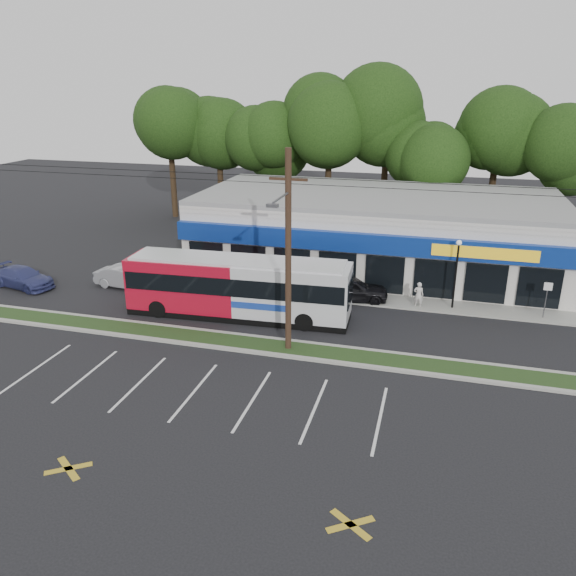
% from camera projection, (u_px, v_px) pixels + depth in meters
% --- Properties ---
extents(ground, '(120.00, 120.00, 0.00)m').
position_uv_depth(ground, '(226.00, 351.00, 28.24)').
color(ground, black).
rests_on(ground, ground).
extents(grass_strip, '(40.00, 1.60, 0.12)m').
position_uv_depth(grass_strip, '(233.00, 342.00, 29.13)').
color(grass_strip, '#1C3516').
rests_on(grass_strip, ground).
extents(curb_south, '(40.00, 0.25, 0.14)m').
position_uv_depth(curb_south, '(227.00, 349.00, 28.36)').
color(curb_south, '#9E9E93').
rests_on(curb_south, ground).
extents(curb_north, '(40.00, 0.25, 0.14)m').
position_uv_depth(curb_north, '(238.00, 335.00, 29.89)').
color(curb_north, '#9E9E93').
rests_on(curb_north, ground).
extents(sidewalk, '(32.00, 2.20, 0.10)m').
position_uv_depth(sidewalk, '(353.00, 297.00, 35.12)').
color(sidewalk, '#9E9E93').
rests_on(sidewalk, ground).
extents(strip_mall, '(25.00, 12.55, 5.30)m').
position_uv_depth(strip_mall, '(376.00, 231.00, 40.35)').
color(strip_mall, beige).
rests_on(strip_mall, ground).
extents(utility_pole, '(50.00, 2.77, 10.00)m').
position_uv_depth(utility_pole, '(284.00, 247.00, 26.50)').
color(utility_pole, black).
rests_on(utility_pole, ground).
extents(lamp_post, '(0.30, 0.30, 4.25)m').
position_uv_depth(lamp_post, '(457.00, 266.00, 32.54)').
color(lamp_post, black).
rests_on(lamp_post, ground).
extents(sign_post, '(0.45, 0.10, 2.23)m').
position_uv_depth(sign_post, '(547.00, 294.00, 31.48)').
color(sign_post, '#59595E').
rests_on(sign_post, ground).
extents(tree_line, '(46.76, 6.76, 11.83)m').
position_uv_depth(tree_line, '(377.00, 135.00, 47.83)').
color(tree_line, black).
rests_on(tree_line, ground).
extents(metrobus, '(12.92, 3.35, 3.44)m').
position_uv_depth(metrobus, '(238.00, 286.00, 31.91)').
color(metrobus, '#AF0D23').
rests_on(metrobus, ground).
extents(car_dark, '(4.87, 2.76, 1.56)m').
position_uv_depth(car_dark, '(350.00, 289.00, 34.44)').
color(car_dark, black).
rests_on(car_dark, ground).
extents(car_silver, '(4.45, 1.90, 1.43)m').
position_uv_depth(car_silver, '(127.00, 277.00, 36.71)').
color(car_silver, '#9B9DA2').
rests_on(car_silver, ground).
extents(car_blue, '(4.87, 2.81, 1.33)m').
position_uv_depth(car_blue, '(23.00, 277.00, 36.82)').
color(car_blue, navy).
rests_on(car_blue, ground).
extents(pedestrian_a, '(0.59, 0.39, 1.61)m').
position_uv_depth(pedestrian_a, '(418.00, 295.00, 33.41)').
color(pedestrian_a, silver).
rests_on(pedestrian_a, ground).
extents(pedestrian_b, '(1.05, 0.89, 1.91)m').
position_uv_depth(pedestrian_b, '(302.00, 292.00, 33.49)').
color(pedestrian_b, beige).
rests_on(pedestrian_b, ground).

